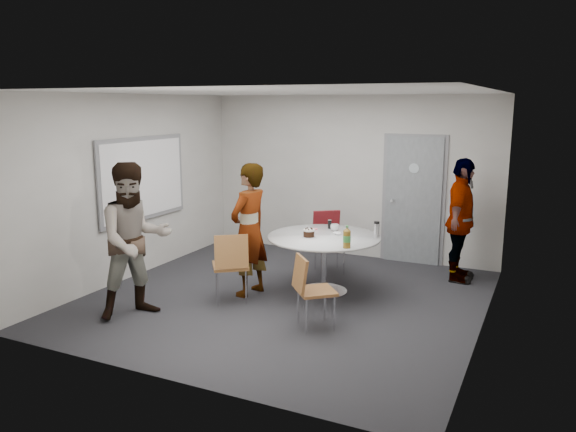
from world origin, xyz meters
The scene contains 15 objects.
floor centered at (0.00, 0.00, 0.00)m, with size 5.00×5.00×0.00m, color black.
ceiling centered at (0.00, 0.00, 2.70)m, with size 5.00×5.00×0.00m, color silver.
wall_back centered at (0.00, 2.50, 1.35)m, with size 5.00×5.00×0.00m, color #B3B0AA.
wall_left centered at (-2.50, 0.00, 1.35)m, with size 5.00×5.00×0.00m, color #B3B0AA.
wall_right centered at (2.50, 0.00, 1.35)m, with size 5.00×5.00×0.00m, color #B3B0AA.
wall_front centered at (0.00, -2.50, 1.35)m, with size 5.00×5.00×0.00m, color #B3B0AA.
door centered at (1.10, 2.48, 1.03)m, with size 1.02×0.17×2.12m.
whiteboard centered at (-2.46, 0.20, 1.45)m, with size 0.04×1.90×1.25m.
table centered at (0.39, 0.46, 0.68)m, with size 1.53×1.53×1.08m.
chair_near_left centered at (-0.55, -0.46, 0.58)m, with size 0.64×0.65×0.94m.
chair_near_right centered at (0.69, -0.78, 0.52)m, with size 0.60×0.59×0.86m.
chair_far centered at (0.04, 1.45, 0.57)m, with size 0.64×0.65×0.93m.
person_main centered at (-0.51, -0.04, 0.90)m, with size 0.65×0.43×1.80m, color #A5C6EA.
person_left centered at (-1.38, -1.30, 0.94)m, with size 0.92×0.71×1.89m, color white.
person_right centered at (1.95, 1.80, 0.90)m, with size 1.06×0.44×1.80m, color black.
Camera 1 is at (3.11, -6.42, 2.57)m, focal length 35.00 mm.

